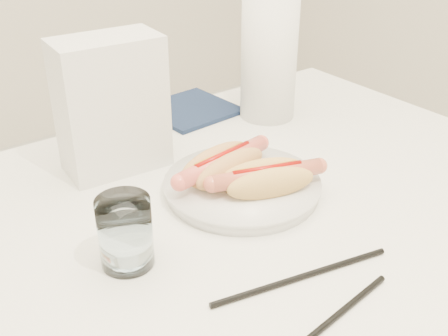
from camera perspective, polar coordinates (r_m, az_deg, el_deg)
table at (r=0.83m, az=-1.43°, el=-8.84°), size 1.20×0.80×0.75m
plate at (r=0.85m, az=1.89°, el=-2.06°), size 0.25×0.25×0.02m
hotdog_left at (r=0.85m, az=-0.13°, el=0.24°), size 0.18×0.09×0.05m
hotdog_right at (r=0.82m, az=4.46°, el=-1.14°), size 0.17×0.11×0.05m
water_glass at (r=0.70m, az=-10.18°, el=-6.58°), size 0.07×0.07×0.09m
chopstick_near at (r=0.64m, az=9.94°, el=-16.13°), size 0.25×0.04×0.01m
chopstick_far at (r=0.70m, az=8.08°, el=-11.07°), size 0.24×0.06×0.01m
napkin_box at (r=0.90m, az=-11.58°, el=6.37°), size 0.17×0.10×0.22m
navy_napkin at (r=1.15m, az=-3.51°, el=6.09°), size 0.18×0.18×0.01m
paper_towel_roll at (r=1.09m, az=4.69°, el=11.39°), size 0.12×0.12×0.24m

